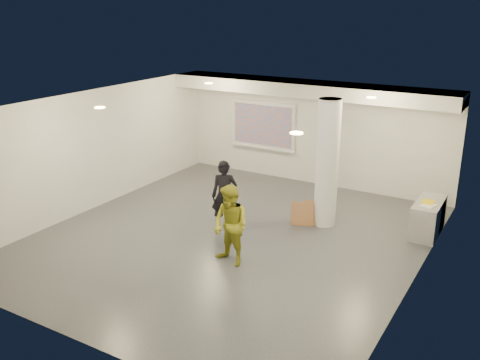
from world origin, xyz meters
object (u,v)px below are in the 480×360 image
Objects in this scene: column at (327,164)px; man at (231,226)px; credenza at (428,218)px; projection_screen at (263,126)px; woman at (224,196)px.

column is 1.83× the size of man.
column reaches higher than man.
column reaches higher than credenza.
projection_screen is 5.98m from man.
woman is (-1.88, -1.46, -0.68)m from column.
column is 2.57m from credenza.
projection_screen reaches higher than credenza.
column is 3.05m from man.
credenza is at bearing -20.52° from projection_screen.
credenza is at bearing 62.07° from man.
projection_screen is 4.35m from woman.
man is (-0.86, -2.85, -0.68)m from column.
projection_screen is 1.28× the size of man.
projection_screen is at bearing 125.46° from man.
man is (-3.08, -3.51, 0.43)m from credenza.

